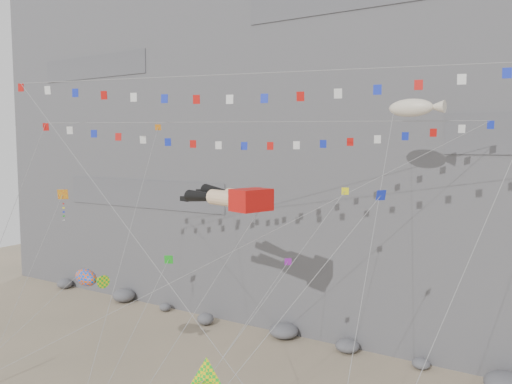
% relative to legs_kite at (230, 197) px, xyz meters
% --- Properties ---
extents(cliff, '(80.00, 28.00, 50.00)m').
position_rel_legs_kite_xyz_m(cliff, '(-1.19, 25.14, 11.40)').
color(cliff, slate).
rests_on(cliff, ground).
extents(talus_boulders, '(60.00, 3.00, 1.20)m').
position_rel_legs_kite_xyz_m(talus_boulders, '(-1.19, 10.14, -13.00)').
color(talus_boulders, slate).
rests_on(talus_boulders, ground).
extents(legs_kite, '(8.32, 17.78, 19.99)m').
position_rel_legs_kite_xyz_m(legs_kite, '(0.00, 0.00, 0.00)').
color(legs_kite, red).
rests_on(legs_kite, ground).
extents(flag_banner_upper, '(31.02, 20.27, 28.58)m').
position_rel_legs_kite_xyz_m(flag_banner_upper, '(1.02, 1.85, 5.16)').
color(flag_banner_upper, red).
rests_on(flag_banner_upper, ground).
extents(flag_banner_lower, '(31.28, 9.88, 24.07)m').
position_rel_legs_kite_xyz_m(flag_banner_lower, '(3.15, -2.77, 7.74)').
color(flag_banner_lower, red).
rests_on(flag_banner_lower, ground).
extents(harlequin_kite, '(3.25, 6.48, 14.84)m').
position_rel_legs_kite_xyz_m(harlequin_kite, '(-11.85, -4.46, -0.11)').
color(harlequin_kite, red).
rests_on(harlequin_kite, ground).
extents(fish_windsock, '(8.62, 7.35, 11.83)m').
position_rel_legs_kite_xyz_m(fish_windsock, '(-9.58, -4.45, -5.94)').
color(fish_windsock, '#E6500B').
rests_on(fish_windsock, ground).
extents(delta_kite, '(4.93, 7.19, 9.38)m').
position_rel_legs_kite_xyz_m(delta_kite, '(4.56, -8.92, -8.11)').
color(delta_kite, yellow).
rests_on(delta_kite, ground).
extents(blimp_windsock, '(4.11, 15.99, 24.72)m').
position_rel_legs_kite_xyz_m(blimp_windsock, '(10.62, 5.66, 5.98)').
color(blimp_windsock, beige).
rests_on(blimp_windsock, ground).
extents(small_kite_a, '(5.29, 13.41, 23.00)m').
position_rel_legs_kite_xyz_m(small_kite_a, '(-7.01, 0.34, 4.32)').
color(small_kite_a, orange).
rests_on(small_kite_a, ground).
extents(small_kite_b, '(3.00, 12.91, 15.88)m').
position_rel_legs_kite_xyz_m(small_kite_b, '(4.66, -0.72, -4.09)').
color(small_kite_b, purple).
rests_on(small_kite_b, ground).
extents(small_kite_c, '(2.06, 10.94, 14.14)m').
position_rel_legs_kite_xyz_m(small_kite_c, '(-2.40, -3.75, -4.04)').
color(small_kite_c, green).
rests_on(small_kite_c, ground).
extents(small_kite_d, '(5.68, 16.86, 22.12)m').
position_rel_legs_kite_xyz_m(small_kite_d, '(7.14, 2.29, 0.18)').
color(small_kite_d, yellow).
rests_on(small_kite_d, ground).
extents(small_kite_e, '(9.60, 10.00, 19.38)m').
position_rel_legs_kite_xyz_m(small_kite_e, '(11.17, -2.71, 0.70)').
color(small_kite_e, '#1529C0').
rests_on(small_kite_e, ground).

